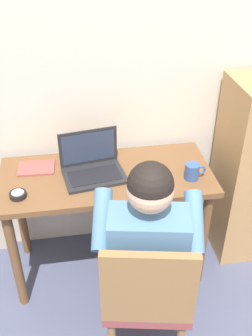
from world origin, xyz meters
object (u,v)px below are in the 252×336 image
Objects in this scene: person_seated at (147,240)px; desk_clock at (18,195)px; notebook_pad at (36,168)px; coffee_mug at (192,171)px; chair at (147,294)px; laptop at (92,166)px; computer_mouse at (142,174)px; desk at (107,191)px.

person_seated is 0.72m from desk_clock.
notebook_pad is at bearing 132.61° from person_seated.
coffee_mug is (0.33, 0.36, 0.13)m from person_seated.
person_seated is at bearing -44.75° from notebook_pad.
chair is 0.77m from laptop.
laptop is 3.75× the size of computer_mouse.
laptop is at bearing 105.80° from chair.
coffee_mug reaches higher than desk.
computer_mouse is 1.11× the size of desk_clock.
chair is 0.26m from person_seated.
laptop is 1.78× the size of notebook_pad.
person_seated is (0.03, 0.18, 0.18)m from chair.
desk is 1.41× the size of chair.
desk is 0.25m from computer_mouse.
chair is 0.96m from notebook_pad.
desk_clock is (-0.63, 0.34, 0.10)m from person_seated.
chair is 0.67m from computer_mouse.
person_seated is 0.81m from notebook_pad.
computer_mouse is at bearing 166.52° from coffee_mug.
chair is 2.32× the size of laptop.
notebook_pad is at bearing 163.24° from desk.
notebook_pad is (-0.51, 0.77, 0.27)m from chair.
notebook_pad is 0.90m from coffee_mug.
laptop is (-0.19, 0.67, 0.32)m from chair.
desk_clock is 0.96m from coffee_mug.
computer_mouse is 0.62m from notebook_pad.
person_seated reaches higher than chair.
coffee_mug is (0.87, -0.23, 0.04)m from notebook_pad.
chair reaches higher than desk.
desk_clock is (-0.60, 0.52, 0.28)m from chair.
laptop is 0.57m from coffee_mug.
laptop is 0.44m from desk_clock.
desk is 1.03× the size of person_seated.
desk is at bearing 15.63° from desk_clock.
desk is 0.43m from notebook_pad.
laptop is at bearing 165.79° from coffee_mug.
laptop reaches higher than coffee_mug.
desk is at bearing 174.32° from computer_mouse.
computer_mouse is (0.08, 0.60, 0.28)m from chair.
desk is 3.26× the size of laptop.
chair is at bearing -79.89° from desk.
chair reaches higher than notebook_pad.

